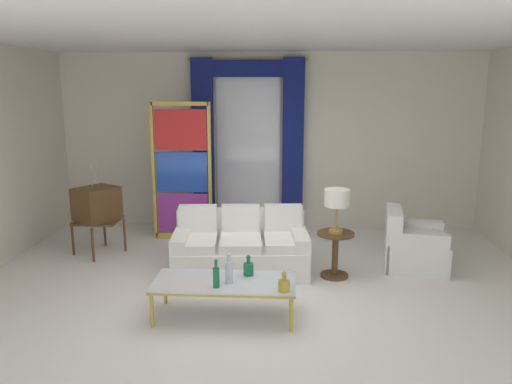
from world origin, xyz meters
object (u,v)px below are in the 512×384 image
(coffee_table, at_px, (224,284))
(armchair_white, at_px, (411,247))
(round_side_table, at_px, (335,250))
(vintage_tv, at_px, (97,206))
(bottle_blue_decanter, at_px, (216,276))
(bottle_ruby_flask, at_px, (248,268))
(bottle_crystal_tall, at_px, (229,271))
(bottle_amber_squat, at_px, (284,285))
(table_lamp_brass, at_px, (337,200))
(peacock_figurine, at_px, (201,232))
(couch_white_long, at_px, (241,248))
(stained_glass_divider, at_px, (182,175))

(coffee_table, relative_size, armchair_white, 1.60)
(coffee_table, bearing_deg, round_side_table, 43.83)
(coffee_table, xyz_separation_m, vintage_tv, (-2.11, 1.94, 0.35))
(vintage_tv, bearing_deg, coffee_table, -42.61)
(bottle_blue_decanter, height_order, bottle_ruby_flask, bottle_blue_decanter)
(bottle_crystal_tall, bearing_deg, vintage_tv, 137.48)
(bottle_crystal_tall, distance_m, vintage_tv, 2.95)
(bottle_amber_squat, xyz_separation_m, table_lamp_brass, (0.65, 1.47, 0.55))
(bottle_amber_squat, relative_size, peacock_figurine, 0.35)
(vintage_tv, height_order, peacock_figurine, vintage_tv)
(bottle_blue_decanter, xyz_separation_m, bottle_amber_squat, (0.70, -0.06, -0.05))
(table_lamp_brass, bearing_deg, round_side_table, 0.00)
(bottle_crystal_tall, bearing_deg, couch_white_long, 90.45)
(bottle_amber_squat, height_order, armchair_white, armchair_white)
(peacock_figurine, bearing_deg, bottle_ruby_flask, -67.46)
(bottle_ruby_flask, height_order, round_side_table, bottle_ruby_flask)
(vintage_tv, bearing_deg, bottle_crystal_tall, -42.52)
(coffee_table, height_order, bottle_blue_decanter, bottle_blue_decanter)
(peacock_figurine, relative_size, round_side_table, 1.01)
(coffee_table, relative_size, bottle_blue_decanter, 4.94)
(round_side_table, bearing_deg, bottle_ruby_flask, -134.56)
(peacock_figurine, height_order, round_side_table, round_side_table)
(bottle_amber_squat, bearing_deg, bottle_crystal_tall, 162.34)
(couch_white_long, distance_m, armchair_white, 2.33)
(bottle_ruby_flask, bearing_deg, table_lamp_brass, 45.44)
(bottle_ruby_flask, relative_size, stained_glass_divider, 0.11)
(bottle_amber_squat, distance_m, armchair_white, 2.57)
(couch_white_long, relative_size, round_side_table, 3.07)
(bottle_blue_decanter, relative_size, round_side_table, 0.51)
(peacock_figurine, xyz_separation_m, table_lamp_brass, (1.95, -1.13, 0.81))
(armchair_white, bearing_deg, bottle_ruby_flask, -144.95)
(peacock_figurine, bearing_deg, vintage_tv, -163.66)
(peacock_figurine, bearing_deg, bottle_blue_decanter, -76.62)
(armchair_white, distance_m, table_lamp_brass, 1.37)
(couch_white_long, bearing_deg, round_side_table, -7.25)
(couch_white_long, height_order, bottle_ruby_flask, couch_white_long)
(bottle_blue_decanter, distance_m, vintage_tv, 2.96)
(round_side_table, bearing_deg, armchair_white, 21.65)
(armchair_white, relative_size, peacock_figurine, 1.57)
(peacock_figurine, bearing_deg, couch_white_long, -53.93)
(couch_white_long, xyz_separation_m, bottle_amber_squat, (0.59, -1.63, 0.18))
(couch_white_long, xyz_separation_m, vintage_tv, (-2.16, 0.55, 0.42))
(vintage_tv, bearing_deg, round_side_table, -11.76)
(bottle_ruby_flask, height_order, peacock_figurine, bottle_ruby_flask)
(couch_white_long, height_order, vintage_tv, vintage_tv)
(round_side_table, bearing_deg, couch_white_long, 172.75)
(couch_white_long, xyz_separation_m, coffee_table, (-0.05, -1.39, 0.07))
(bottle_blue_decanter, bearing_deg, stained_glass_divider, 108.19)
(coffee_table, height_order, bottle_ruby_flask, bottle_ruby_flask)
(stained_glass_divider, relative_size, round_side_table, 3.70)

